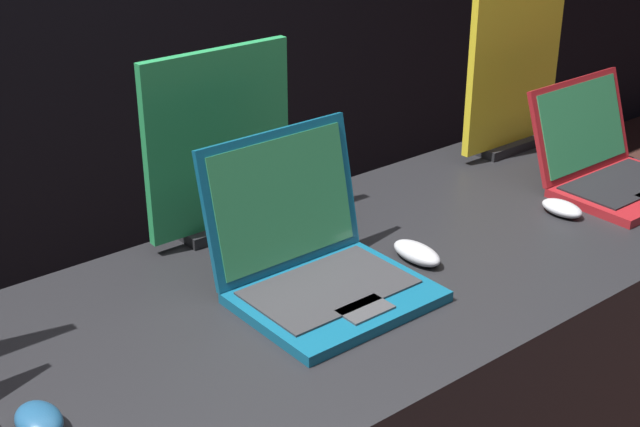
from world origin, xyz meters
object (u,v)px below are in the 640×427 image
mouse_middle (417,253)px  laptop_back (609,164)px  promo_stand_back (514,68)px  mouse_back (562,208)px  promo_stand_middle (219,150)px  laptop_middle (314,258)px  mouse_front (39,421)px

mouse_middle → laptop_back: 0.61m
promo_stand_back → mouse_back: bearing=-122.4°
laptop_back → promo_stand_middle: bearing=156.7°
promo_stand_middle → promo_stand_back: size_ratio=0.85×
laptop_middle → laptop_back: laptop_middle is taller
mouse_front → laptop_back: 1.40m
mouse_middle → promo_stand_middle: 0.45m
laptop_middle → mouse_middle: 0.23m
mouse_front → promo_stand_middle: size_ratio=0.24×
promo_stand_middle → promo_stand_back: bearing=-4.0°
mouse_back → promo_stand_back: size_ratio=0.22×
mouse_middle → promo_stand_middle: (-0.22, 0.35, 0.17)m
laptop_middle → promo_stand_middle: 0.33m
mouse_front → mouse_middle: (0.79, 0.03, -0.00)m
promo_stand_middle → laptop_back: bearing=-23.3°
laptop_middle → promo_stand_back: promo_stand_back is taller
promo_stand_middle → mouse_back: 0.76m
mouse_back → promo_stand_back: (0.21, 0.33, 0.20)m
mouse_middle → laptop_back: (0.61, -0.01, 0.04)m
laptop_middle → promo_stand_back: bearing=16.5°
mouse_front → mouse_back: mouse_front is taller
laptop_middle → mouse_back: bearing=-7.8°
mouse_front → mouse_middle: size_ratio=0.79×
mouse_front → laptop_back: (1.40, 0.02, 0.04)m
mouse_front → mouse_back: 1.19m
mouse_middle → mouse_front: bearing=-177.8°
laptop_middle → mouse_middle: bearing=-10.3°
mouse_back → promo_stand_middle: bearing=147.9°
mouse_front → promo_stand_middle: (0.56, 0.38, 0.17)m
laptop_back → promo_stand_back: (0.00, 0.30, 0.16)m
mouse_front → promo_stand_back: size_ratio=0.20×
mouse_front → laptop_middle: laptop_middle is taller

